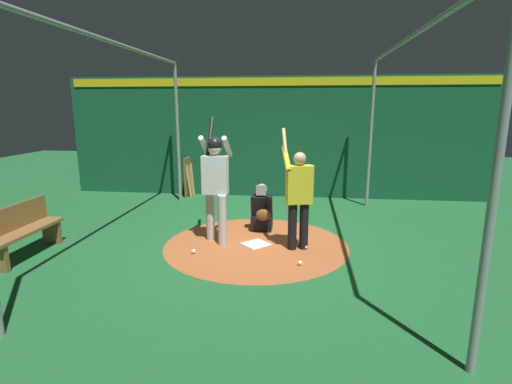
# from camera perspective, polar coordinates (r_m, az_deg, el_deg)

# --- Properties ---
(ground_plane) EXTENTS (27.12, 27.12, 0.00)m
(ground_plane) POSITION_cam_1_polar(r_m,az_deg,el_deg) (6.89, -0.00, -7.74)
(ground_plane) COLOR #216633
(dirt_circle) EXTENTS (3.21, 3.21, 0.01)m
(dirt_circle) POSITION_cam_1_polar(r_m,az_deg,el_deg) (6.89, -0.00, -7.72)
(dirt_circle) COLOR #B76033
(dirt_circle) RESTS_ON ground
(home_plate) EXTENTS (0.59, 0.59, 0.01)m
(home_plate) POSITION_cam_1_polar(r_m,az_deg,el_deg) (6.88, -0.00, -7.65)
(home_plate) COLOR white
(home_plate) RESTS_ON dirt_circle
(batter) EXTENTS (0.68, 0.49, 2.20)m
(batter) POSITION_cam_1_polar(r_m,az_deg,el_deg) (6.78, -6.01, 1.97)
(batter) COLOR #BCBCC0
(batter) RESTS_ON ground
(catcher) EXTENTS (0.58, 0.40, 0.93)m
(catcher) POSITION_cam_1_polar(r_m,az_deg,el_deg) (7.57, 0.88, -2.99)
(catcher) COLOR black
(catcher) RESTS_ON ground
(visitor) EXTENTS (0.55, 0.57, 2.03)m
(visitor) POSITION_cam_1_polar(r_m,az_deg,el_deg) (6.47, 6.25, -0.28)
(visitor) COLOR black
(visitor) RESTS_ON ground
(back_wall) EXTENTS (0.22, 11.12, 3.15)m
(back_wall) POSITION_cam_1_polar(r_m,az_deg,el_deg) (10.40, 2.65, 8.06)
(back_wall) COLOR #145133
(back_wall) RESTS_ON ground
(cage_frame) EXTENTS (6.24, 4.79, 3.43)m
(cage_frame) POSITION_cam_1_polar(r_m,az_deg,el_deg) (6.47, -0.00, 12.62)
(cage_frame) COLOR gray
(cage_frame) RESTS_ON ground
(bat_rack) EXTENTS (0.70, 0.17, 1.05)m
(bat_rack) POSITION_cam_1_polar(r_m,az_deg,el_deg) (10.72, -9.74, 2.11)
(bat_rack) COLOR olive
(bat_rack) RESTS_ON ground
(bench) EXTENTS (1.50, 0.36, 0.85)m
(bench) POSITION_cam_1_polar(r_m,az_deg,el_deg) (7.29, -31.07, -4.82)
(bench) COLOR olive
(bench) RESTS_ON ground
(baseball_0) EXTENTS (0.07, 0.07, 0.07)m
(baseball_0) POSITION_cam_1_polar(r_m,az_deg,el_deg) (6.05, 6.45, -10.30)
(baseball_0) COLOR white
(baseball_0) RESTS_ON dirt_circle
(baseball_1) EXTENTS (0.07, 0.07, 0.07)m
(baseball_1) POSITION_cam_1_polar(r_m,az_deg,el_deg) (6.72, 7.27, -7.99)
(baseball_1) COLOR white
(baseball_1) RESTS_ON dirt_circle
(baseball_2) EXTENTS (0.07, 0.07, 0.07)m
(baseball_2) POSITION_cam_1_polar(r_m,az_deg,el_deg) (6.55, -9.16, -8.59)
(baseball_2) COLOR white
(baseball_2) RESTS_ON dirt_circle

